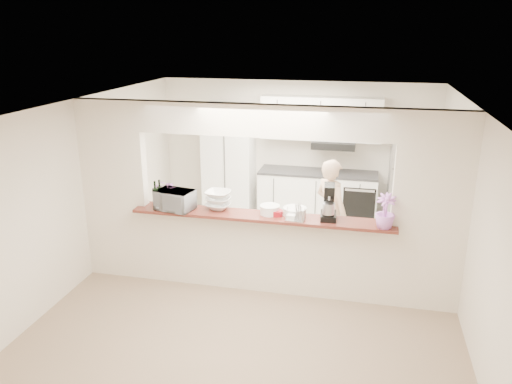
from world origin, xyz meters
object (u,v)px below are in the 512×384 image
(toaster_oven, at_px, (175,200))
(stand_mixer, at_px, (329,203))
(person, at_px, (330,212))
(refrigerator, at_px, (411,183))

(toaster_oven, bearing_deg, stand_mixer, 14.24)
(stand_mixer, height_order, person, person)
(refrigerator, xyz_separation_m, toaster_oven, (-3.20, -2.75, 0.37))
(refrigerator, distance_m, person, 2.00)
(stand_mixer, bearing_deg, refrigerator, 65.50)
(stand_mixer, bearing_deg, toaster_oven, -176.74)
(refrigerator, relative_size, stand_mixer, 3.75)
(refrigerator, bearing_deg, toaster_oven, -139.33)
(stand_mixer, relative_size, person, 0.29)
(stand_mixer, xyz_separation_m, person, (-0.04, 1.07, -0.50))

